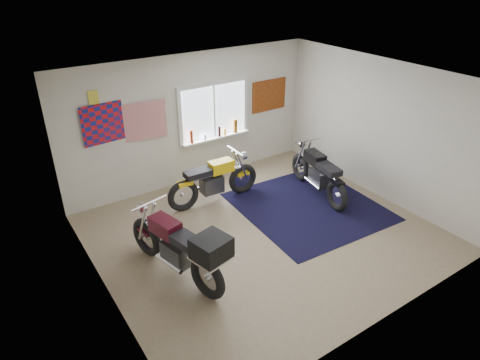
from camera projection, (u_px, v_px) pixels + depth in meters
ground at (263, 233)px, 7.52m from camera, size 5.50×5.50×0.00m
room_shell at (266, 147)px, 6.76m from camera, size 5.50×5.50×5.50m
navy_rug at (308, 206)px, 8.31m from camera, size 2.64×2.74×0.01m
window_assembly at (214, 115)px, 8.94m from camera, size 1.66×0.17×1.26m
oil_bottles at (219, 131)px, 9.09m from camera, size 1.16×0.09×0.30m
flag_display at (93, 97)px, 7.40m from camera, size 1.60×0.10×1.17m
triumph_poster at (269, 95)px, 9.58m from camera, size 0.90×0.03×0.70m
yellow_triumph at (213, 181)px, 8.31m from camera, size 1.96×0.59×0.99m
black_chrome_bike at (318, 175)px, 8.56m from camera, size 0.63×1.94×1.00m
maroon_tourer at (181, 249)px, 6.21m from camera, size 0.89×2.09×1.06m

